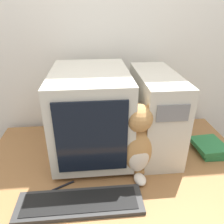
{
  "coord_description": "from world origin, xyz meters",
  "views": [
    {
      "loc": [
        -0.11,
        -0.48,
        1.49
      ],
      "look_at": [
        -0.02,
        0.42,
        1.04
      ],
      "focal_mm": 35.0,
      "sensor_mm": 36.0,
      "label": 1
    }
  ],
  "objects_px": {
    "crt_monitor": "(91,113)",
    "keyboard": "(80,203)",
    "pen": "(58,188)",
    "cat": "(136,144)",
    "book_stack": "(209,147)",
    "computer_tower": "(155,112)"
  },
  "relations": [
    {
      "from": "crt_monitor",
      "to": "keyboard",
      "type": "distance_m",
      "value": 0.43
    },
    {
      "from": "keyboard",
      "to": "pen",
      "type": "bearing_deg",
      "value": 136.03
    },
    {
      "from": "keyboard",
      "to": "cat",
      "type": "bearing_deg",
      "value": 34.79
    },
    {
      "from": "pen",
      "to": "crt_monitor",
      "type": "bearing_deg",
      "value": 59.98
    },
    {
      "from": "crt_monitor",
      "to": "book_stack",
      "type": "height_order",
      "value": "crt_monitor"
    },
    {
      "from": "book_stack",
      "to": "pen",
      "type": "xyz_separation_m",
      "value": [
        -0.78,
        -0.19,
        -0.02
      ]
    },
    {
      "from": "crt_monitor",
      "to": "cat",
      "type": "bearing_deg",
      "value": -43.5
    },
    {
      "from": "keyboard",
      "to": "pen",
      "type": "height_order",
      "value": "keyboard"
    },
    {
      "from": "cat",
      "to": "pen",
      "type": "bearing_deg",
      "value": -174.49
    },
    {
      "from": "computer_tower",
      "to": "keyboard",
      "type": "bearing_deg",
      "value": -135.89
    },
    {
      "from": "computer_tower",
      "to": "cat",
      "type": "relative_size",
      "value": 1.33
    },
    {
      "from": "crt_monitor",
      "to": "computer_tower",
      "type": "distance_m",
      "value": 0.33
    },
    {
      "from": "crt_monitor",
      "to": "book_stack",
      "type": "relative_size",
      "value": 2.73
    },
    {
      "from": "crt_monitor",
      "to": "cat",
      "type": "xyz_separation_m",
      "value": [
        0.2,
        -0.19,
        -0.07
      ]
    },
    {
      "from": "computer_tower",
      "to": "book_stack",
      "type": "xyz_separation_m",
      "value": [
        0.29,
        -0.09,
        -0.18
      ]
    },
    {
      "from": "cat",
      "to": "computer_tower",
      "type": "bearing_deg",
      "value": 48.54
    },
    {
      "from": "book_stack",
      "to": "pen",
      "type": "bearing_deg",
      "value": -165.91
    },
    {
      "from": "cat",
      "to": "book_stack",
      "type": "xyz_separation_m",
      "value": [
        0.43,
        0.11,
        -0.13
      ]
    },
    {
      "from": "computer_tower",
      "to": "keyboard",
      "type": "height_order",
      "value": "computer_tower"
    },
    {
      "from": "crt_monitor",
      "to": "pen",
      "type": "height_order",
      "value": "crt_monitor"
    },
    {
      "from": "crt_monitor",
      "to": "keyboard",
      "type": "bearing_deg",
      "value": -98.87
    },
    {
      "from": "cat",
      "to": "book_stack",
      "type": "distance_m",
      "value": 0.46
    }
  ]
}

